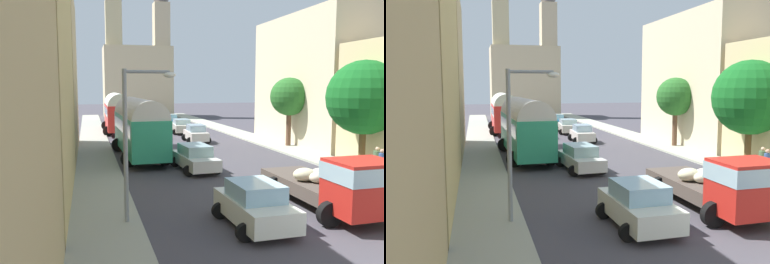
# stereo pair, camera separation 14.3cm
# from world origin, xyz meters

# --- Properties ---
(ground_plane) EXTENTS (154.00, 154.00, 0.00)m
(ground_plane) POSITION_xyz_m (0.00, 27.00, 0.00)
(ground_plane) COLOR #423F47
(sidewalk_left) EXTENTS (2.50, 70.00, 0.14)m
(sidewalk_left) POSITION_xyz_m (-7.25, 27.00, 0.07)
(sidewalk_left) COLOR #98998C
(sidewalk_left) RESTS_ON ground
(sidewalk_right) EXTENTS (2.50, 70.00, 0.14)m
(sidewalk_right) POSITION_xyz_m (7.25, 27.00, 0.07)
(sidewalk_right) COLOR #A9AC98
(sidewalk_right) RESTS_ON ground
(building_left_2) EXTENTS (4.27, 11.11, 11.40)m
(building_left_2) POSITION_xyz_m (-10.64, 24.54, 5.70)
(building_left_2) COLOR tan
(building_left_2) RESTS_ON ground
(building_right_2) EXTENTS (5.84, 13.22, 10.77)m
(building_right_2) POSITION_xyz_m (11.42, 24.51, 5.38)
(building_right_2) COLOR beige
(building_right_2) RESTS_ON ground
(distant_church) EXTENTS (10.30, 7.32, 19.78)m
(distant_church) POSITION_xyz_m (0.00, 57.33, 6.49)
(distant_church) COLOR beige
(distant_church) RESTS_ON ground
(parked_bus_0) EXTENTS (3.40, 10.02, 4.08)m
(parked_bus_0) POSITION_xyz_m (-4.36, 21.16, 2.27)
(parked_bus_0) COLOR #2B9D72
(parked_bus_0) RESTS_ON ground
(parked_bus_1) EXTENTS (3.28, 9.38, 4.15)m
(parked_bus_1) POSITION_xyz_m (-4.70, 36.60, 2.31)
(parked_bus_1) COLOR red
(parked_bus_1) RESTS_ON ground
(cargo_truck_0) EXTENTS (3.20, 6.78, 2.36)m
(cargo_truck_0) POSITION_xyz_m (1.45, 6.86, 1.21)
(cargo_truck_0) COLOR red
(cargo_truck_0) RESTS_ON ground
(car_0) EXTENTS (2.23, 3.75, 1.55)m
(car_0) POSITION_xyz_m (1.42, 27.53, 0.77)
(car_0) COLOR silver
(car_0) RESTS_ON ground
(car_1) EXTENTS (2.52, 4.51, 1.48)m
(car_1) POSITION_xyz_m (1.72, 34.39, 0.75)
(car_1) COLOR beige
(car_1) RESTS_ON ground
(car_2) EXTENTS (2.24, 3.90, 1.55)m
(car_2) POSITION_xyz_m (1.81, 40.86, 0.77)
(car_2) COLOR #3596C6
(car_2) RESTS_ON ground
(car_3) EXTENTS (2.51, 4.48, 1.61)m
(car_3) POSITION_xyz_m (1.97, 47.93, 0.80)
(car_3) COLOR silver
(car_3) RESTS_ON ground
(car_4) EXTENTS (2.42, 3.82, 1.61)m
(car_4) POSITION_xyz_m (-2.17, 6.39, 0.80)
(car_4) COLOR silver
(car_4) RESTS_ON ground
(car_5) EXTENTS (2.44, 4.49, 1.53)m
(car_5) POSITION_xyz_m (-1.73, 16.13, 0.76)
(car_5) COLOR silver
(car_5) RESTS_ON ground
(car_6) EXTENTS (2.38, 4.17, 1.71)m
(car_6) POSITION_xyz_m (-1.96, 31.54, 0.84)
(car_6) COLOR #B42E2D
(car_6) RESTS_ON ground
(car_7) EXTENTS (2.56, 4.26, 1.55)m
(car_7) POSITION_xyz_m (-1.86, 39.20, 0.78)
(car_7) COLOR silver
(car_7) RESTS_ON ground
(pedestrian_1) EXTENTS (0.37, 0.37, 1.80)m
(pedestrian_1) POSITION_xyz_m (6.45, 10.50, 1.04)
(pedestrian_1) COLOR #48524B
(pedestrian_1) RESTS_ON ground
(pedestrian_2) EXTENTS (0.53, 0.53, 1.77)m
(pedestrian_2) POSITION_xyz_m (6.86, 11.34, 1.00)
(pedestrian_2) COLOR #42494A
(pedestrian_2) RESTS_ON ground
(streetlamp_near) EXTENTS (1.89, 0.28, 5.53)m
(streetlamp_near) POSITION_xyz_m (-6.21, 7.74, 3.39)
(streetlamp_near) COLOR gray
(streetlamp_near) RESTS_ON ground
(roadside_tree_1) EXTENTS (4.36, 4.36, 6.45)m
(roadside_tree_1) POSITION_xyz_m (7.90, 13.91, 4.25)
(roadside_tree_1) COLOR brown
(roadside_tree_1) RESTS_ON ground
(roadside_tree_2) EXTENTS (3.04, 3.04, 5.60)m
(roadside_tree_2) POSITION_xyz_m (7.90, 22.93, 4.03)
(roadside_tree_2) COLOR brown
(roadside_tree_2) RESTS_ON ground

